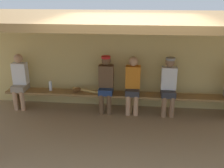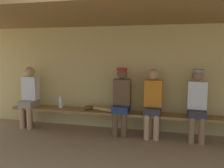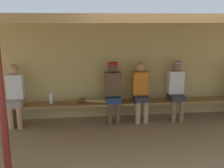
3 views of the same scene
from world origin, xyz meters
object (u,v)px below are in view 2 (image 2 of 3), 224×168
Objects in this scene: bench at (150,117)px; baseball_bat at (102,109)px; player_middle at (122,98)px; baseball_glove_tan at (89,107)px; player_in_blue at (197,102)px; player_leftmost at (153,100)px; player_rightmost at (29,94)px; water_bottle_orange at (61,103)px.

baseball_bat is (-1.00, -0.00, 0.11)m from bench.
baseball_glove_tan is (-0.70, 0.02, -0.24)m from player_middle.
bench is 25.00× the size of baseball_glove_tan.
player_in_blue reaches higher than baseball_glove_tan.
player_rightmost is at bearing 180.00° from player_leftmost.
player_in_blue is 5.55× the size of water_bottle_orange.
player_in_blue is at bearing 120.29° from baseball_glove_tan.
player_leftmost is at bearing -0.05° from player_middle.
player_leftmost is 1.00× the size of player_rightmost.
player_rightmost is at bearing -179.99° from player_in_blue.
player_in_blue is 2.15m from baseball_glove_tan.
player_middle reaches higher than water_bottle_orange.
water_bottle_orange is (-1.97, 0.03, -0.15)m from player_leftmost.
player_middle is 1.36m from water_bottle_orange.
player_leftmost is 1.57× the size of baseball_bat.
player_rightmost is 2.09m from player_middle.
bench is 7.07× the size of baseball_bat.
player_leftmost is at bearing 4.71° from bench.
player_in_blue reaches higher than baseball_bat.
water_bottle_orange is 1.01× the size of baseball_glove_tan.
player_middle is at bearing 179.65° from bench.
player_leftmost is 1.07m from baseball_bat.
player_rightmost reaches higher than bench.
player_middle is at bearing 18.22° from baseball_bat.
player_rightmost is at bearing -177.88° from water_bottle_orange.
player_in_blue is 1.44m from player_middle.
bench is 0.93m from player_in_blue.
player_middle is 5.55× the size of water_bottle_orange.
player_leftmost is at bearing 0.00° from player_rightmost.
water_bottle_orange is (-1.35, 0.03, -0.17)m from player_middle.
player_in_blue is at bearing 0.01° from player_rightmost.
water_bottle_orange is (-1.94, 0.03, 0.19)m from bench.
player_middle is (-0.58, 0.00, 0.36)m from bench.
player_rightmost is 5.56× the size of baseball_glove_tan.
water_bottle_orange reaches higher than baseball_glove_tan.
player_leftmost is 0.99× the size of player_middle.
player_in_blue reaches higher than player_leftmost.
player_in_blue is 2.80m from water_bottle_orange.
water_bottle_orange is (-2.79, 0.03, -0.17)m from player_in_blue.
water_bottle_orange is 0.94m from baseball_bat.
player_middle is at bearing 119.08° from baseball_glove_tan.
bench is 1.29m from baseball_glove_tan.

